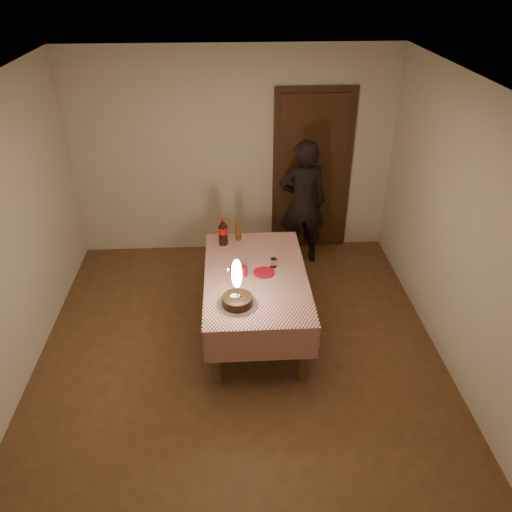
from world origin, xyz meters
The scene contains 11 objects.
ground centered at (0.00, 0.00, 0.00)m, with size 4.00×4.50×0.01m, color brown.
room_shell centered at (0.03, 0.08, 1.65)m, with size 4.04×4.54×2.62m.
dining_table centered at (0.18, 0.46, 0.61)m, with size 1.02×1.72×0.70m.
birthday_cake centered at (-0.01, -0.04, 0.82)m, with size 0.35×0.35×0.48m.
red_plate centered at (0.27, 0.48, 0.71)m, with size 0.22×0.22×0.01m, color #B90C22.
red_cup centered at (0.06, 0.45, 0.75)m, with size 0.08×0.08×0.10m, color #B60C27.
clear_cup centered at (0.37, 0.59, 0.75)m, with size 0.07×0.07×0.09m, color white.
napkin_stack centered at (-0.01, 0.52, 0.71)m, with size 0.15×0.15×0.02m, color #B0142D.
cola_bottle centered at (-0.14, 1.08, 0.86)m, with size 0.10×0.10×0.32m.
amber_bottle_left centered at (0.03, 1.18, 0.82)m, with size 0.06×0.06×0.25m.
photographer centered at (0.84, 1.85, 0.81)m, with size 0.61×0.46×1.62m.
Camera 1 is at (-0.06, -3.68, 3.45)m, focal length 35.00 mm.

